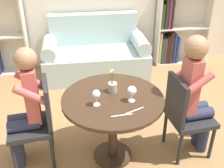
% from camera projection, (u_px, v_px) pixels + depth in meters
% --- Properties ---
extents(ground_plane, '(16.00, 16.00, 0.00)m').
position_uv_depth(ground_plane, '(113.00, 156.00, 2.99)').
color(ground_plane, olive).
extents(round_table, '(0.97, 0.97, 0.74)m').
position_uv_depth(round_table, '(113.00, 110.00, 2.70)').
color(round_table, '#382619').
rests_on(round_table, ground_plane).
extents(couch, '(1.62, 0.80, 0.92)m').
position_uv_depth(couch, '(95.00, 56.00, 4.48)').
color(couch, '#A8C1C1').
rests_on(couch, ground_plane).
extents(bookshelf_right, '(0.88, 0.28, 1.27)m').
position_uv_depth(bookshelf_right, '(174.00, 31.00, 4.75)').
color(bookshelf_right, silver).
rests_on(bookshelf_right, ground_plane).
extents(chair_left, '(0.46, 0.46, 0.90)m').
position_uv_depth(chair_left, '(37.00, 120.00, 2.72)').
color(chair_left, '#232326').
rests_on(chair_left, ground_plane).
extents(chair_right, '(0.46, 0.46, 0.90)m').
position_uv_depth(chair_right, '(185.00, 113.00, 2.82)').
color(chair_right, '#232326').
rests_on(chair_right, ground_plane).
extents(person_left, '(0.44, 0.37, 1.25)m').
position_uv_depth(person_left, '(25.00, 107.00, 2.62)').
color(person_left, '#282D47').
rests_on(person_left, ground_plane).
extents(person_right, '(0.44, 0.37, 1.31)m').
position_uv_depth(person_right, '(195.00, 93.00, 2.73)').
color(person_right, '#282D47').
rests_on(person_right, ground_plane).
extents(wine_glass_left, '(0.07, 0.07, 0.15)m').
position_uv_depth(wine_glass_left, '(96.00, 95.00, 2.47)').
color(wine_glass_left, white).
rests_on(wine_glass_left, round_table).
extents(wine_glass_right, '(0.08, 0.08, 0.15)m').
position_uv_depth(wine_glass_right, '(132.00, 91.00, 2.53)').
color(wine_glass_right, white).
rests_on(wine_glass_right, round_table).
extents(flower_vase, '(0.09, 0.09, 0.25)m').
position_uv_depth(flower_vase, '(112.00, 84.00, 2.68)').
color(flower_vase, '#9E9384').
rests_on(flower_vase, round_table).
extents(knife_left_setting, '(0.19, 0.02, 0.00)m').
position_uv_depth(knife_left_setting, '(122.00, 115.00, 2.39)').
color(knife_left_setting, silver).
rests_on(knife_left_setting, round_table).
extents(fork_left_setting, '(0.18, 0.09, 0.00)m').
position_uv_depth(fork_left_setting, '(135.00, 110.00, 2.45)').
color(fork_left_setting, silver).
rests_on(fork_left_setting, round_table).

